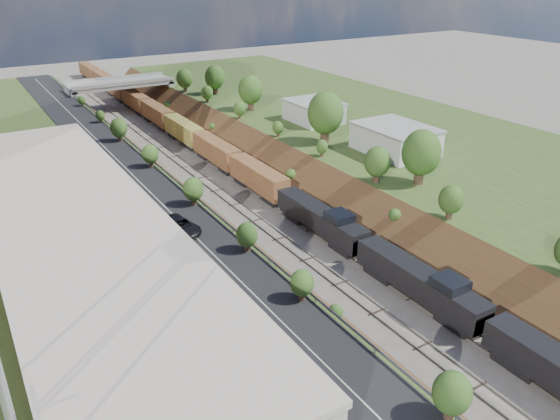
# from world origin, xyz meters

# --- Properties ---
(platform_left) EXTENTS (44.00, 180.00, 5.00)m
(platform_left) POSITION_xyz_m (-33.00, 60.00, 2.50)
(platform_left) COLOR #334E20
(platform_left) RESTS_ON ground
(platform_right) EXTENTS (44.00, 180.00, 5.00)m
(platform_right) POSITION_xyz_m (33.00, 60.00, 2.50)
(platform_right) COLOR #334E20
(platform_right) RESTS_ON ground
(embankment_left) EXTENTS (10.00, 180.00, 10.00)m
(embankment_left) POSITION_xyz_m (-11.00, 60.00, 0.00)
(embankment_left) COLOR brown
(embankment_left) RESTS_ON ground
(embankment_right) EXTENTS (10.00, 180.00, 10.00)m
(embankment_right) POSITION_xyz_m (11.00, 60.00, 0.00)
(embankment_right) COLOR brown
(embankment_right) RESTS_ON ground
(rail_left_track) EXTENTS (1.58, 180.00, 0.18)m
(rail_left_track) POSITION_xyz_m (-2.60, 60.00, 0.09)
(rail_left_track) COLOR gray
(rail_left_track) RESTS_ON ground
(rail_right_track) EXTENTS (1.58, 180.00, 0.18)m
(rail_right_track) POSITION_xyz_m (2.60, 60.00, 0.09)
(rail_right_track) COLOR gray
(rail_right_track) RESTS_ON ground
(road) EXTENTS (8.00, 180.00, 0.10)m
(road) POSITION_xyz_m (-15.50, 60.00, 5.05)
(road) COLOR black
(road) RESTS_ON platform_left
(guardrail) EXTENTS (0.10, 171.00, 0.70)m
(guardrail) POSITION_xyz_m (-11.40, 59.80, 5.55)
(guardrail) COLOR #99999E
(guardrail) RESTS_ON platform_left
(commercial_building) EXTENTS (14.30, 62.30, 7.00)m
(commercial_building) POSITION_xyz_m (-28.00, 38.00, 8.51)
(commercial_building) COLOR brown
(commercial_building) RESTS_ON platform_left
(overpass) EXTENTS (24.50, 8.30, 7.40)m
(overpass) POSITION_xyz_m (0.00, 122.00, 4.92)
(overpass) COLOR gray
(overpass) RESTS_ON ground
(white_building_near) EXTENTS (9.00, 12.00, 4.00)m
(white_building_near) POSITION_xyz_m (23.50, 52.00, 7.00)
(white_building_near) COLOR silver
(white_building_near) RESTS_ON platform_right
(white_building_far) EXTENTS (8.00, 10.00, 3.60)m
(white_building_far) POSITION_xyz_m (23.00, 74.00, 6.80)
(white_building_far) COLOR silver
(white_building_far) RESTS_ON platform_right
(tree_right_large) EXTENTS (5.25, 5.25, 7.61)m
(tree_right_large) POSITION_xyz_m (17.00, 40.00, 9.38)
(tree_right_large) COLOR #473323
(tree_right_large) RESTS_ON platform_right
(tree_left_crest) EXTENTS (2.45, 2.45, 3.55)m
(tree_left_crest) POSITION_xyz_m (-11.80, 20.00, 7.04)
(tree_left_crest) COLOR #473323
(tree_left_crest) RESTS_ON platform_left
(freight_train) EXTENTS (2.82, 174.84, 4.55)m
(freight_train) POSITION_xyz_m (2.60, 88.98, 2.49)
(freight_train) COLOR black
(freight_train) RESTS_ON ground
(suv) EXTENTS (3.84, 6.26, 1.62)m
(suv) POSITION_xyz_m (-16.48, 42.75, 5.91)
(suv) COLOR black
(suv) RESTS_ON road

